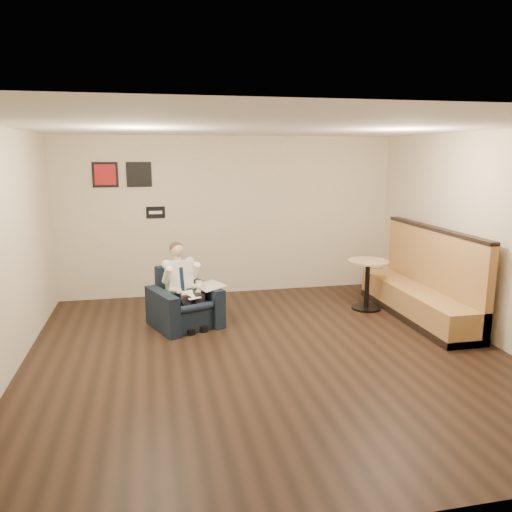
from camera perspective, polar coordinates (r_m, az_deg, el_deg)
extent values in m
plane|color=black|center=(6.44, 1.45, -11.18)|extent=(6.00, 6.00, 0.00)
cube|color=beige|center=(8.95, -3.00, 4.58)|extent=(6.00, 0.02, 2.80)
cube|color=beige|center=(3.29, 13.99, -8.19)|extent=(6.00, 0.02, 2.80)
cube|color=beige|center=(6.09, -27.11, -0.03)|extent=(0.02, 6.00, 2.80)
cube|color=beige|center=(7.34, 24.96, 1.95)|extent=(0.02, 6.00, 2.80)
cube|color=white|center=(5.94, 1.59, 14.56)|extent=(6.00, 6.00, 0.02)
cube|color=black|center=(8.81, -11.40, 4.91)|extent=(0.32, 0.02, 0.20)
cube|color=#B4161D|center=(8.79, -16.85, 8.88)|extent=(0.42, 0.03, 0.42)
cube|color=black|center=(8.76, -13.23, 9.06)|extent=(0.42, 0.03, 0.42)
cube|color=black|center=(7.38, -8.15, -4.78)|extent=(1.14, 1.14, 0.85)
cube|color=white|center=(7.18, -7.46, -4.42)|extent=(0.30, 0.33, 0.01)
cube|color=silver|center=(7.42, -5.39, -3.40)|extent=(0.53, 0.58, 0.01)
cube|color=black|center=(7.55, -8.12, -5.75)|extent=(0.71, 0.71, 0.51)
cube|color=green|center=(7.46, -8.45, -3.88)|extent=(0.51, 0.36, 0.01)
cylinder|color=white|center=(7.58, -6.57, -3.20)|extent=(0.11, 0.11, 0.11)
cube|color=black|center=(7.65, -7.65, -3.48)|extent=(0.18, 0.13, 0.01)
cube|color=#A97A41|center=(8.04, 18.06, -1.96)|extent=(0.64, 2.69, 1.37)
cylinder|color=tan|center=(8.31, 12.58, -3.22)|extent=(0.73, 0.73, 0.81)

